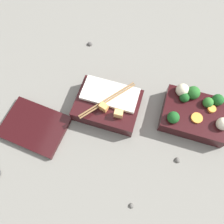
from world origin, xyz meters
TOP-DOWN VIEW (x-y plane):
  - ground_plane at (0.00, 0.00)m, footprint 3.00×3.00m
  - bento_tray_vegetable at (-0.12, -0.02)m, footprint 0.19×0.15m
  - bento_tray_rice at (0.14, 0.02)m, footprint 0.19×0.16m
  - bento_lid at (0.33, 0.15)m, footprint 0.20×0.15m
  - pebble_1 at (0.28, -0.20)m, footprint 0.02×0.02m
  - pebble_2 at (-0.11, 0.12)m, footprint 0.02×0.02m
  - pebble_3 at (-0.01, 0.28)m, footprint 0.01×0.01m

SIDE VIEW (x-z plane):
  - ground_plane at x=0.00m, z-range 0.00..0.00m
  - pebble_3 at x=-0.01m, z-range 0.00..0.01m
  - pebble_2 at x=-0.11m, z-range 0.00..0.01m
  - pebble_1 at x=0.28m, z-range 0.00..0.01m
  - bento_lid at x=0.33m, z-range 0.00..0.02m
  - bento_tray_rice at x=0.14m, z-range -0.01..0.06m
  - bento_tray_vegetable at x=-0.12m, z-range -0.01..0.07m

